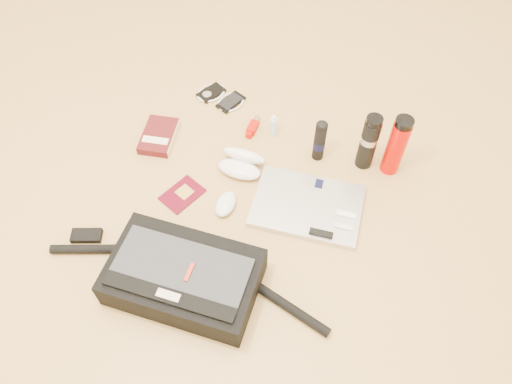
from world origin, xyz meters
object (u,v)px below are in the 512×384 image
at_px(thermos_red, 396,146).
at_px(thermos_black, 369,142).
at_px(laptop, 308,206).
at_px(messenger_bag, 183,277).
at_px(book, 159,136).

bearing_deg(thermos_red, thermos_black, -163.33).
height_order(laptop, thermos_black, thermos_black).
relative_size(messenger_bag, thermos_black, 3.82).
relative_size(messenger_bag, book, 4.29).
bearing_deg(book, thermos_red, 0.35).
bearing_deg(thermos_red, messenger_bag, -115.39).
height_order(messenger_bag, thermos_black, thermos_black).
xyz_separation_m(messenger_bag, thermos_red, (0.36, 0.76, 0.07)).
bearing_deg(thermos_red, book, -158.10).
distance_m(book, thermos_red, 0.87).
relative_size(thermos_black, thermos_red, 0.93).
distance_m(laptop, book, 0.63).
xyz_separation_m(messenger_bag, thermos_black, (0.27, 0.73, 0.06)).
distance_m(book, thermos_black, 0.77).
distance_m(laptop, thermos_red, 0.37).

